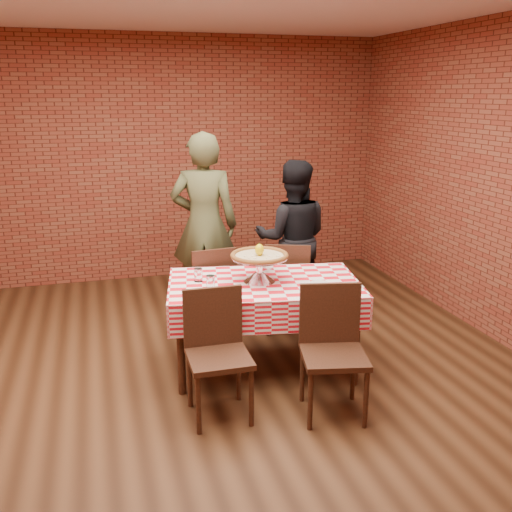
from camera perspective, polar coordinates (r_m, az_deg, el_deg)
The scene contains 19 objects.
ground at distance 4.64m, azimuth -4.60°, elevation -12.92°, with size 6.00×6.00×0.00m, color black.
back_wall at distance 7.08m, azimuth -9.73°, elevation 9.36°, with size 5.50×5.50×0.00m, color maroon.
table at distance 4.78m, azimuth 0.79°, elevation -6.92°, with size 1.51×0.91×0.75m, color #402113.
tablecloth at distance 4.69m, azimuth 0.80°, elevation -4.07°, with size 1.55×0.94×0.26m, color red, non-canonical shape.
pizza_stand at distance 4.63m, azimuth 0.34°, elevation -1.31°, with size 0.46×0.46×0.21m, color silver, non-canonical shape.
pizza at distance 4.60m, azimuth 0.34°, elevation -0.01°, with size 0.47×0.47×0.03m, color #CABA8C.
lemon at distance 4.58m, azimuth 0.34°, elevation 0.63°, with size 0.07×0.07×0.09m, color #FFED09.
water_glass_left at distance 4.48m, azimuth -4.54°, elevation -2.61°, with size 0.07×0.07×0.11m, color white.
water_glass_right at distance 4.66m, azimuth -5.75°, elevation -1.89°, with size 0.07×0.07×0.11m, color white.
side_plate at distance 4.63m, azimuth 6.28°, elevation -2.68°, with size 0.14×0.14×0.01m, color white.
sweetener_packet_a at distance 4.57m, azimuth 8.67°, elevation -3.06°, with size 0.05×0.04×0.01m, color white.
sweetener_packet_b at distance 4.63m, azimuth 8.91°, elevation -2.79°, with size 0.05×0.04×0.01m, color white.
condiment_caddy at distance 4.92m, azimuth 0.96°, elevation -0.63°, with size 0.10×0.08×0.14m, color silver.
chair_near_left at distance 4.07m, azimuth -3.70°, elevation -10.05°, with size 0.43×0.43×0.91m, color #402113, non-canonical shape.
chair_near_right at distance 4.12m, azimuth 7.75°, elevation -9.70°, with size 0.44×0.44×0.92m, color #402113, non-canonical shape.
chair_far_left at distance 5.41m, azimuth -4.69°, elevation -3.42°, with size 0.41×0.41×0.89m, color #402113, non-canonical shape.
chair_far_right at distance 5.53m, azimuth 3.21°, elevation -2.91°, with size 0.42×0.42×0.90m, color #402113, non-canonical shape.
diner_olive at distance 5.87m, azimuth -5.16°, elevation 3.11°, with size 0.68×0.45×1.87m, color #474B2B.
diner_black at distance 5.88m, azimuth 3.63°, elevation 1.77°, with size 0.78×0.60×1.60m, color black.
Camera 1 is at (-0.75, -3.99, 2.23)m, focal length 40.30 mm.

